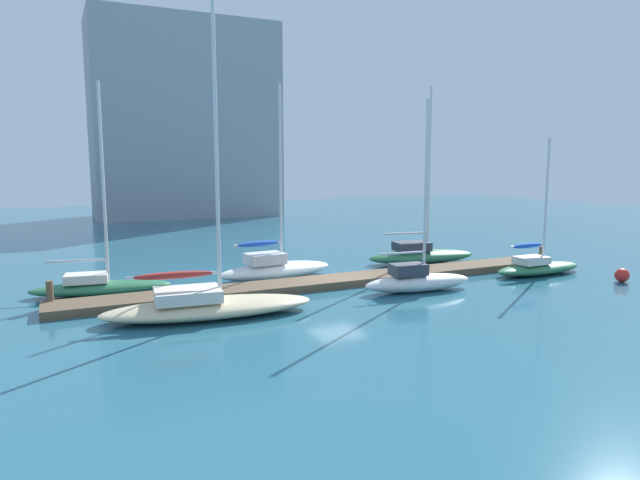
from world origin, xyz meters
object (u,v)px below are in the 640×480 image
sailboat_1 (207,303)px  sailboat_2 (275,267)px  sailboat_3 (417,279)px  sailboat_5 (538,266)px  sailboat_0 (100,284)px  mooring_buoy_red (622,275)px  sailboat_4 (421,254)px  harbor_building_distant (185,121)px

sailboat_1 → sailboat_2: 7.65m
sailboat_3 → sailboat_5: bearing=9.4°
sailboat_0 → sailboat_3: (13.60, -5.75, 0.10)m
sailboat_0 → sailboat_3: size_ratio=1.08×
sailboat_3 → mooring_buoy_red: 10.98m
sailboat_3 → sailboat_1: bearing=-173.7°
sailboat_3 → sailboat_4: sailboat_4 is taller
sailboat_0 → harbor_building_distant: size_ratio=0.45×
sailboat_3 → mooring_buoy_red: size_ratio=12.58×
sailboat_3 → sailboat_5: (8.27, 0.53, -0.10)m
harbor_building_distant → sailboat_5: bearing=-76.9°
sailboat_4 → sailboat_5: size_ratio=1.43×
sailboat_3 → sailboat_4: bearing=59.0°
sailboat_5 → sailboat_2: bearing=158.2°
mooring_buoy_red → sailboat_0: bearing=160.6°
sailboat_1 → sailboat_3: sailboat_1 is taller
sailboat_2 → harbor_building_distant: (3.55, 36.90, 10.05)m
mooring_buoy_red → harbor_building_distant: bearing=105.0°
sailboat_2 → mooring_buoy_red: size_ratio=14.16×
sailboat_4 → mooring_buoy_red: 10.78m
sailboat_1 → harbor_building_distant: bearing=84.3°
sailboat_4 → mooring_buoy_red: bearing=-47.3°
sailboat_0 → sailboat_1: sailboat_1 is taller
sailboat_0 → harbor_building_distant: 40.04m
sailboat_0 → harbor_building_distant: harbor_building_distant is taller
sailboat_1 → sailboat_0: bearing=126.6°
sailboat_4 → sailboat_2: bearing=-168.4°
sailboat_0 → sailboat_4: bearing=9.4°
sailboat_0 → harbor_building_distant: (12.11, 36.79, 10.17)m
sailboat_2 → harbor_building_distant: size_ratio=0.47×
harbor_building_distant → sailboat_1: bearing=-101.4°
harbor_building_distant → sailboat_3: bearing=-88.0°
sailboat_2 → sailboat_5: bearing=-26.9°
sailboat_0 → sailboat_5: 22.49m
sailboat_2 → sailboat_4: sailboat_4 is taller
sailboat_4 → mooring_buoy_red: size_ratio=14.79×
sailboat_0 → sailboat_2: bearing=7.4°
sailboat_4 → harbor_building_distant: size_ratio=0.49×
sailboat_4 → mooring_buoy_red: (6.04, -8.92, -0.20)m
sailboat_2 → sailboat_3: 7.56m
sailboat_0 → sailboat_2: (8.56, -0.11, 0.13)m
sailboat_3 → harbor_building_distant: bearing=97.7°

